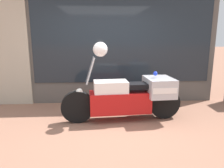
% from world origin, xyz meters
% --- Properties ---
extents(ground_plane, '(60.00, 60.00, 0.00)m').
position_xyz_m(ground_plane, '(0.00, 0.00, 0.00)').
color(ground_plane, '#8E604C').
extents(shop_building, '(5.74, 0.55, 3.24)m').
position_xyz_m(shop_building, '(-0.42, 2.00, 1.63)').
color(shop_building, '#56514C').
rests_on(shop_building, ground).
extents(window_display, '(4.31, 0.30, 1.89)m').
position_xyz_m(window_display, '(0.41, 2.03, 0.46)').
color(window_display, slate).
rests_on(window_display, ground).
extents(paramedic_motorcycle, '(2.49, 0.76, 1.33)m').
position_xyz_m(paramedic_motorcycle, '(0.49, 0.53, 0.52)').
color(paramedic_motorcycle, black).
rests_on(paramedic_motorcycle, ground).
extents(white_helmet, '(0.28, 0.28, 0.28)m').
position_xyz_m(white_helmet, '(-0.13, 0.49, 1.48)').
color(white_helmet, white).
rests_on(white_helmet, paramedic_motorcycle).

